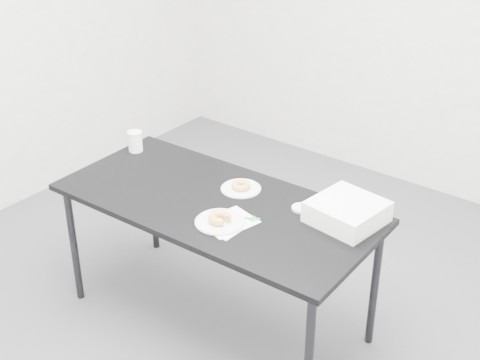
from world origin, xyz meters
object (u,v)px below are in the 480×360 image
Objects in this scene: pen at (248,218)px; donut_far at (241,185)px; bakery_box at (347,212)px; plate_near at (220,222)px; coffee_cup at (135,141)px; table at (216,211)px; plate_far at (241,189)px; scorecard at (228,222)px; donut_near at (220,218)px.

pen is 1.18× the size of donut_far.
pen is at bearing -137.31° from bakery_box.
plate_near is 1.98× the size of coffee_cup.
table is 0.19m from plate_far.
bakery_box is (0.38, 0.27, 0.05)m from pen.
scorecard is 0.05m from donut_near.
pen is (0.06, 0.08, 0.00)m from scorecard.
table is at bearing -97.24° from plate_far.
table is at bearing 134.80° from plate_near.
donut_near reaches higher than plate_near.
coffee_cup is (-0.98, 0.20, 0.05)m from pen.
plate_far is 0.60m from bakery_box.
scorecard reaches higher than table.
donut_near is 1.15× the size of donut_far.
bakery_box reaches higher than pen.
coffee_cup is at bearing 165.75° from table.
pen is at bearing -45.38° from donut_far.
table is 6.68× the size of scorecard.
table is 14.76× the size of donut_near.
donut_far reaches higher than pen.
donut_near is at bearing -68.98° from donut_far.
bakery_box is at bearing 6.19° from pen.
coffee_cup is at bearing -169.93° from bakery_box.
bakery_box is (0.59, 0.06, 0.05)m from plate_far.
pen is 0.55× the size of plate_far.
plate_far is at bearing 105.24° from pen.
plate_near is at bearing -19.51° from coffee_cup.
donut_far is at bearing 111.02° from donut_near.
scorecard is 0.04m from plate_near.
donut_far is (-0.21, 0.21, 0.02)m from pen.
pen is at bearing 52.43° from plate_near.
donut_near is at bearing -119.54° from scorecard.
bakery_box is at bearing 5.73° from donut_far.
coffee_cup is (-0.92, 0.29, 0.06)m from scorecard.
plate_far is 2.13× the size of donut_far.
donut_far reaches higher than plate_near.
table is 0.67m from bakery_box.
donut_near is at bearing -46.79° from table.
donut_far is (-0.13, 0.33, 0.02)m from plate_near.
donut_near reaches higher than scorecard.
scorecard is 2.05× the size of coffee_cup.
coffee_cup is 1.36m from bakery_box.
scorecard is at bearing 46.84° from donut_near.
bakery_box is (0.44, 0.35, 0.05)m from scorecard.
plate_far is (0.02, 0.18, 0.06)m from table.
table is 0.24m from pen.
scorecard is at bearing -35.59° from table.
scorecard is at bearing -154.65° from pen.
donut_near reaches higher than plate_far.
coffee_cup is at bearing 160.49° from donut_near.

